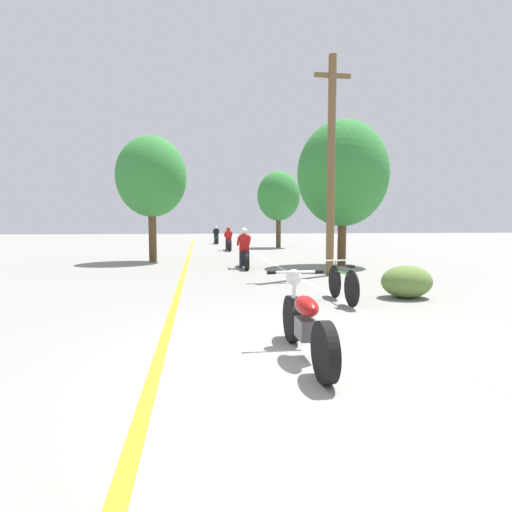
# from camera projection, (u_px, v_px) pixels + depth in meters

# --- Properties ---
(ground_plane) EXTENTS (120.00, 120.00, 0.00)m
(ground_plane) POSITION_uv_depth(u_px,v_px,m) (306.00, 361.00, 4.63)
(ground_plane) COLOR gray
(lane_stripe_center) EXTENTS (0.14, 48.00, 0.01)m
(lane_stripe_center) POSITION_uv_depth(u_px,v_px,m) (187.00, 263.00, 16.31)
(lane_stripe_center) COLOR yellow
(lane_stripe_center) RESTS_ON ground
(lane_stripe_edge) EXTENTS (0.14, 48.00, 0.01)m
(lane_stripe_edge) POSITION_uv_depth(u_px,v_px,m) (269.00, 262.00, 16.80)
(lane_stripe_edge) COLOR white
(lane_stripe_edge) RESTS_ON ground
(utility_pole) EXTENTS (1.10, 0.24, 6.58)m
(utility_pole) POSITION_uv_depth(u_px,v_px,m) (331.00, 164.00, 12.03)
(utility_pole) COLOR brown
(utility_pole) RESTS_ON ground
(roadside_tree_right_near) EXTENTS (3.42, 3.08, 5.43)m
(roadside_tree_right_near) POSITION_uv_depth(u_px,v_px,m) (343.00, 174.00, 14.89)
(roadside_tree_right_near) COLOR #513A23
(roadside_tree_right_near) RESTS_ON ground
(roadside_tree_right_far) EXTENTS (2.84, 2.56, 5.07)m
(roadside_tree_right_far) POSITION_uv_depth(u_px,v_px,m) (279.00, 196.00, 26.41)
(roadside_tree_right_far) COLOR #513A23
(roadside_tree_right_far) RESTS_ON ground
(roadside_tree_left) EXTENTS (2.89, 2.60, 5.21)m
(roadside_tree_left) POSITION_uv_depth(u_px,v_px,m) (151.00, 177.00, 16.52)
(roadside_tree_left) COLOR #513A23
(roadside_tree_left) RESTS_ON ground
(roadside_bush) EXTENTS (1.10, 0.88, 0.70)m
(roadside_bush) POSITION_uv_depth(u_px,v_px,m) (407.00, 282.00, 8.58)
(roadside_bush) COLOR #5B7A38
(roadside_bush) RESTS_ON ground
(motorcycle_foreground) EXTENTS (0.74, 2.06, 0.99)m
(motorcycle_foreground) POSITION_uv_depth(u_px,v_px,m) (305.00, 322.00, 4.74)
(motorcycle_foreground) COLOR black
(motorcycle_foreground) RESTS_ON ground
(motorcycle_rider_lead) EXTENTS (0.50, 2.05, 1.45)m
(motorcycle_rider_lead) POSITION_uv_depth(u_px,v_px,m) (244.00, 253.00, 14.31)
(motorcycle_rider_lead) COLOR black
(motorcycle_rider_lead) RESTS_ON ground
(motorcycle_rider_mid) EXTENTS (0.50, 2.20, 1.40)m
(motorcycle_rider_mid) POSITION_uv_depth(u_px,v_px,m) (228.00, 242.00, 23.70)
(motorcycle_rider_mid) COLOR black
(motorcycle_rider_mid) RESTS_ON ground
(motorcycle_rider_far) EXTENTS (0.50, 2.08, 1.41)m
(motorcycle_rider_far) POSITION_uv_depth(u_px,v_px,m) (216.00, 237.00, 31.82)
(motorcycle_rider_far) COLOR black
(motorcycle_rider_far) RESTS_ON ground
(bicycle_parked) EXTENTS (0.44, 1.67, 0.83)m
(bicycle_parked) POSITION_uv_depth(u_px,v_px,m) (343.00, 284.00, 8.08)
(bicycle_parked) COLOR black
(bicycle_parked) RESTS_ON ground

